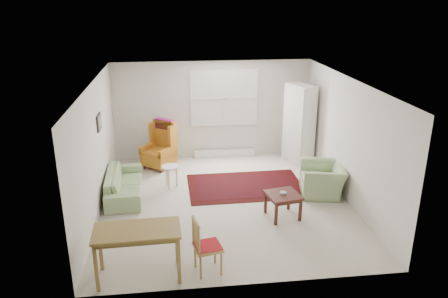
{
  "coord_description": "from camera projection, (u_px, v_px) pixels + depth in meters",
  "views": [
    {
      "loc": [
        -1.02,
        -8.08,
        4.05
      ],
      "look_at": [
        0.0,
        0.3,
        1.05
      ],
      "focal_mm": 35.0,
      "sensor_mm": 36.0,
      "label": 1
    }
  ],
  "objects": [
    {
      "name": "stool",
      "position": [
        171.0,
        176.0,
        9.63
      ],
      "size": [
        0.44,
        0.44,
        0.51
      ],
      "primitive_type": null,
      "rotation": [
        0.0,
        0.0,
        0.19
      ],
      "color": "white",
      "rests_on": "ground"
    },
    {
      "name": "sofa",
      "position": [
        124.0,
        179.0,
        9.21
      ],
      "size": [
        0.79,
        1.85,
        0.73
      ],
      "primitive_type": "imported",
      "rotation": [
        0.0,
        0.0,
        1.61
      ],
      "color": "#88A26C",
      "rests_on": "ground"
    },
    {
      "name": "cabinet",
      "position": [
        299.0,
        124.0,
        10.85
      ],
      "size": [
        0.68,
        0.89,
        1.99
      ],
      "primitive_type": null,
      "rotation": [
        0.0,
        0.0,
        0.37
      ],
      "color": "white",
      "rests_on": "ground"
    },
    {
      "name": "wingback_chair",
      "position": [
        158.0,
        145.0,
        10.61
      ],
      "size": [
        0.97,
        0.98,
        1.17
      ],
      "primitive_type": null,
      "rotation": [
        0.0,
        0.0,
        -0.65
      ],
      "color": "#B26A1B",
      "rests_on": "ground"
    },
    {
      "name": "rug",
      "position": [
        246.0,
        186.0,
        9.74
      ],
      "size": [
        2.57,
        1.67,
        0.03
      ],
      "primitive_type": null,
      "rotation": [
        0.0,
        0.0,
        0.01
      ],
      "color": "black",
      "rests_on": "ground"
    },
    {
      "name": "armchair",
      "position": [
        323.0,
        176.0,
        9.29
      ],
      "size": [
        1.05,
        1.15,
        0.78
      ],
      "primitive_type": "imported",
      "rotation": [
        0.0,
        0.0,
        -1.76
      ],
      "color": "#88A26C",
      "rests_on": "ground"
    },
    {
      "name": "room",
      "position": [
        225.0,
        141.0,
        8.81
      ],
      "size": [
        5.04,
        5.54,
        2.51
      ],
      "color": "beige",
      "rests_on": "ground"
    },
    {
      "name": "coffee_table",
      "position": [
        283.0,
        205.0,
        8.33
      ],
      "size": [
        0.69,
        0.69,
        0.49
      ],
      "primitive_type": null,
      "rotation": [
        0.0,
        0.0,
        0.19
      ],
      "color": "#461C15",
      "rests_on": "ground"
    },
    {
      "name": "desk",
      "position": [
        138.0,
        253.0,
        6.51
      ],
      "size": [
        1.3,
        0.68,
        0.81
      ],
      "primitive_type": null,
      "rotation": [
        0.0,
        0.0,
        0.04
      ],
      "color": "olive",
      "rests_on": "ground"
    },
    {
      "name": "desk_chair",
      "position": [
        208.0,
        245.0,
        6.61
      ],
      "size": [
        0.47,
        0.47,
        0.91
      ],
      "primitive_type": null,
      "rotation": [
        0.0,
        0.0,
        1.77
      ],
      "color": "olive",
      "rests_on": "ground"
    }
  ]
}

